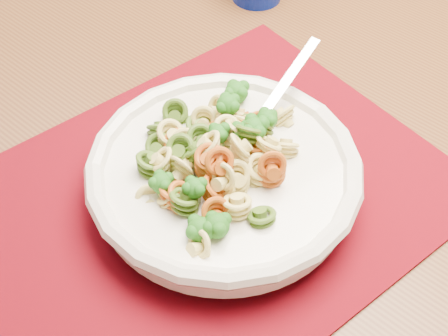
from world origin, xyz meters
TOP-DOWN VIEW (x-y plane):
  - dining_table at (-0.21, -0.24)m, footprint 1.39×1.04m
  - placemat at (-0.23, -0.35)m, footprint 0.49×0.39m
  - pasta_bowl at (-0.21, -0.35)m, footprint 0.28×0.28m
  - pasta_broccoli_heap at (-0.21, -0.35)m, footprint 0.23×0.23m
  - fork at (-0.17, -0.34)m, footprint 0.18×0.07m

SIDE VIEW (x-z plane):
  - dining_table at x=-0.21m, z-range 0.25..0.96m
  - placemat at x=-0.23m, z-range 0.71..0.72m
  - pasta_bowl at x=-0.21m, z-range 0.72..0.77m
  - fork at x=-0.17m, z-range 0.72..0.80m
  - pasta_broccoli_heap at x=-0.21m, z-range 0.73..0.79m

